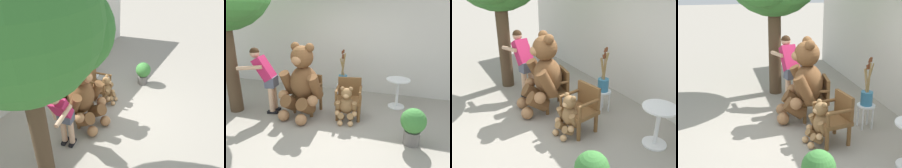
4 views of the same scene
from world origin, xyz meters
The scene contains 8 objects.
ground_plane centered at (0.00, 0.00, 0.00)m, with size 60.00×60.00×0.00m, color gray.
wooden_chair_left centered at (-0.49, 0.65, 0.46)m, with size 0.63×0.60×0.86m.
wooden_chair_right centered at (0.49, 0.65, 0.46)m, with size 0.64×0.61×0.86m.
teddy_bear_large centered at (-0.51, 0.38, 0.80)m, with size 1.01×0.99×1.64m.
teddy_bear_small centered at (0.50, 0.37, 0.38)m, with size 0.48×0.48×0.78m.
person_visitor centered at (-1.37, 0.30, 0.90)m, with size 0.77×0.58×1.52m.
white_stool centered at (0.12, 1.41, 0.36)m, with size 0.34×0.34×0.46m.
brush_bucket centered at (0.12, 1.41, 0.66)m, with size 0.22×0.22×0.91m.
Camera 4 is at (5.01, -1.21, 2.70)m, focal length 50.00 mm.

